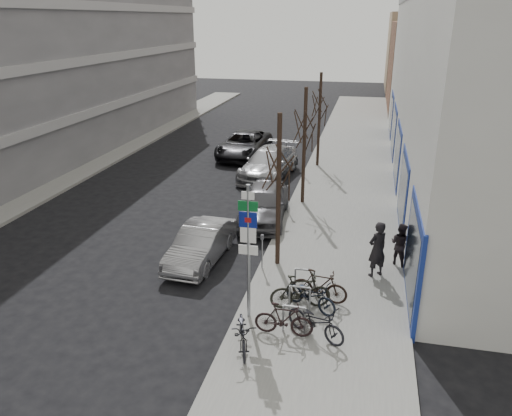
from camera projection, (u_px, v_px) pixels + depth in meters
The scene contains 25 objects.
ground at pixel (172, 310), 15.17m from camera, with size 120.00×120.00×0.00m, color black.
sidewalk_east at pixel (343, 206), 23.32m from camera, with size 5.00×70.00×0.15m, color slate.
sidewalk_west at pixel (48, 184), 26.53m from camera, with size 3.00×70.00×0.15m, color slate.
brick_building_far at pixel (455, 66), 47.50m from camera, with size 12.00×14.00×8.00m, color brown.
tan_building_far at pixel (442, 51), 60.88m from camera, with size 13.00×12.00×9.00m, color #937A5B.
highway_sign_pole at pixel (248, 244), 13.79m from camera, with size 0.55×0.10×4.20m.
bike_rack at pixel (300, 296), 14.70m from camera, with size 0.66×2.26×0.83m.
tree_near at pixel (279, 155), 16.36m from camera, with size 1.80×1.80×5.50m.
tree_mid at pixel (305, 119), 22.28m from camera, with size 1.80×1.80×5.50m.
tree_far at pixel (320, 98), 28.20m from camera, with size 1.80×1.80×5.50m.
meter_front at pixel (262, 248), 17.13m from camera, with size 0.10×0.08×1.27m.
meter_mid at pixel (288, 196), 22.14m from camera, with size 0.10×0.08×1.27m.
meter_back at pixel (305, 163), 27.15m from camera, with size 0.10×0.08×1.27m.
bike_near_left at pixel (243, 330), 13.02m from camera, with size 0.54×1.79×1.09m, color black.
bike_near_right at pixel (284, 319), 13.57m from camera, with size 0.49×1.64×1.00m, color black.
bike_mid_curb at pixel (311, 292), 14.79m from camera, with size 0.54×1.80×1.10m, color black.
bike_mid_inner at pixel (300, 291), 14.83m from camera, with size 0.55×1.85×1.12m, color black.
bike_far_curb at pixel (316, 319), 13.48m from camera, with size 0.56×1.84×1.12m, color black.
bike_far_inner at pixel (320, 286), 15.20m from camera, with size 0.52×1.75×1.06m, color black.
parked_car_front at pixel (201, 244), 18.02m from camera, with size 1.42×4.07×1.34m, color #959599.
parked_car_mid at pixel (264, 204), 21.59m from camera, with size 1.90×4.71×1.61m, color #4A4A4F.
parked_car_back at pixel (269, 163), 27.62m from camera, with size 2.24×5.51×1.60m, color #939498.
lane_car at pixel (244, 145), 31.72m from camera, with size 2.61×5.65×1.57m, color black.
pedestrian_near at pixel (377, 249), 16.57m from camera, with size 0.71×0.47×1.95m, color black.
pedestrian_far at pixel (400, 244), 17.44m from camera, with size 0.57×0.39×1.55m, color black.
Camera 1 is at (5.38, -12.17, 8.32)m, focal length 35.00 mm.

